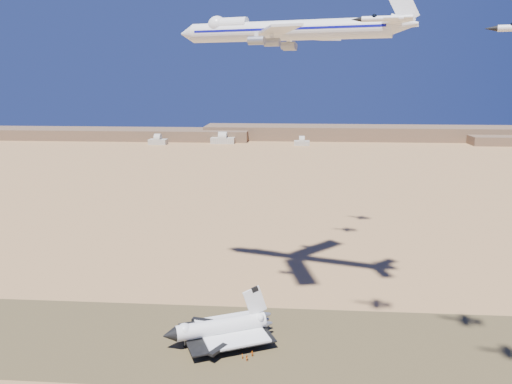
# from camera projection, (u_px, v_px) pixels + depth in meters

# --- Properties ---
(ground) EXTENTS (1200.00, 1200.00, 0.00)m
(ground) POSITION_uv_depth(u_px,v_px,m) (198.00, 341.00, 159.69)
(ground) COLOR #AB7A4C
(ground) RESTS_ON ground
(runway) EXTENTS (600.00, 50.00, 0.06)m
(runway) POSITION_uv_depth(u_px,v_px,m) (198.00, 341.00, 159.68)
(runway) COLOR brown
(runway) RESTS_ON ground
(ridgeline) EXTENTS (960.00, 90.00, 18.00)m
(ridgeline) POSITION_uv_depth(u_px,v_px,m) (320.00, 135.00, 665.60)
(ridgeline) COLOR brown
(ridgeline) RESTS_ON ground
(hangars) EXTENTS (200.50, 29.50, 30.00)m
(hangars) POSITION_uv_depth(u_px,v_px,m) (219.00, 140.00, 628.13)
(hangars) COLOR #B7B3A2
(hangars) RESTS_ON ground
(shuttle) EXTENTS (35.69, 30.28, 17.37)m
(shuttle) POSITION_uv_depth(u_px,v_px,m) (220.00, 328.00, 158.11)
(shuttle) COLOR white
(shuttle) RESTS_ON runway
(carrier_747) EXTENTS (80.83, 60.45, 20.19)m
(carrier_747) POSITION_uv_depth(u_px,v_px,m) (280.00, 31.00, 165.34)
(carrier_747) COLOR white
(crew_a) EXTENTS (0.39, 0.59, 1.63)m
(crew_a) POSITION_uv_depth(u_px,v_px,m) (243.00, 356.00, 149.20)
(crew_a) COLOR orange
(crew_a) RESTS_ON runway
(crew_b) EXTENTS (0.86, 1.05, 1.88)m
(crew_b) POSITION_uv_depth(u_px,v_px,m) (247.00, 358.00, 148.25)
(crew_b) COLOR orange
(crew_b) RESTS_ON runway
(crew_c) EXTENTS (1.26, 0.94, 1.93)m
(crew_c) POSITION_uv_depth(u_px,v_px,m) (252.00, 354.00, 150.47)
(crew_c) COLOR orange
(crew_c) RESTS_ON runway
(chase_jet_a) EXTENTS (14.86, 8.39, 3.73)m
(chase_jet_a) POSITION_uv_depth(u_px,v_px,m) (386.00, 18.00, 118.80)
(chase_jet_a) COLOR white
(chase_jet_d) EXTENTS (14.27, 7.85, 3.56)m
(chase_jet_d) POSITION_uv_depth(u_px,v_px,m) (343.00, 33.00, 206.36)
(chase_jet_d) COLOR white
(chase_jet_e) EXTENTS (14.05, 8.25, 3.59)m
(chase_jet_e) POSITION_uv_depth(u_px,v_px,m) (362.00, 29.00, 227.49)
(chase_jet_e) COLOR white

